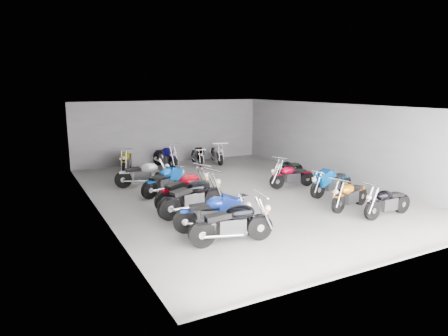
{
  "coord_description": "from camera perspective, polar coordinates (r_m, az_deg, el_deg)",
  "views": [
    {
      "loc": [
        -7.08,
        -12.63,
        3.87
      ],
      "look_at": [
        -0.55,
        -0.1,
        1.0
      ],
      "focal_mm": 32.0,
      "sensor_mm": 36.0,
      "label": 1
    }
  ],
  "objects": [
    {
      "name": "wall_back",
      "position": [
        21.0,
        -7.69,
        5.17
      ],
      "size": [
        10.0,
        0.1,
        3.2
      ],
      "primitive_type": "cube",
      "color": "gray",
      "rests_on": "ground"
    },
    {
      "name": "motorcycle_right_e",
      "position": [
        16.93,
        9.23,
        -0.26
      ],
      "size": [
        1.88,
        0.78,
        0.86
      ],
      "rotation": [
        0.0,
        0.0,
        1.91
      ],
      "color": "black",
      "rests_on": "ground"
    },
    {
      "name": "motorcycle_back_d",
      "position": [
        20.31,
        -3.82,
        1.78
      ],
      "size": [
        0.46,
        1.89,
        0.83
      ],
      "rotation": [
        0.0,
        0.0,
        3.0
      ],
      "color": "black",
      "rests_on": "ground"
    },
    {
      "name": "wall_left",
      "position": [
        13.01,
        -17.89,
        0.87
      ],
      "size": [
        0.1,
        14.0,
        3.2
      ],
      "primitive_type": "cube",
      "color": "gray",
      "rests_on": "ground"
    },
    {
      "name": "motorcycle_left_d",
      "position": [
        13.23,
        -5.65,
        -3.09
      ],
      "size": [
        2.24,
        0.91,
        1.02
      ],
      "rotation": [
        0.0,
        0.0,
        -1.23
      ],
      "color": "black",
      "rests_on": "ground"
    },
    {
      "name": "wall_right",
      "position": [
        17.63,
        16.08,
        3.63
      ],
      "size": [
        0.1,
        14.0,
        3.2
      ],
      "primitive_type": "cube",
      "color": "gray",
      "rests_on": "ground"
    },
    {
      "name": "motorcycle_left_f",
      "position": [
        15.95,
        -11.42,
        -0.86
      ],
      "size": [
        2.12,
        0.79,
        0.96
      ],
      "rotation": [
        0.0,
        0.0,
        -1.87
      ],
      "color": "black",
      "rests_on": "ground"
    },
    {
      "name": "motorcycle_right_c",
      "position": [
        14.96,
        15.03,
        -1.92
      ],
      "size": [
        2.11,
        0.52,
        0.93
      ],
      "rotation": [
        0.0,
        0.0,
        1.72
      ],
      "color": "black",
      "rests_on": "ground"
    },
    {
      "name": "motorcycle_right_a",
      "position": [
        13.08,
        22.31,
        -4.49
      ],
      "size": [
        1.95,
        0.4,
        0.86
      ],
      "rotation": [
        0.0,
        0.0,
        1.62
      ],
      "color": "black",
      "rests_on": "ground"
    },
    {
      "name": "ceiling",
      "position": [
        14.5,
        1.76,
        8.91
      ],
      "size": [
        10.0,
        14.0,
        0.04
      ],
      "primitive_type": "cube",
      "color": "black",
      "rests_on": "wall_back"
    },
    {
      "name": "motorcycle_left_e",
      "position": [
        14.72,
        -8.41,
        -1.85
      ],
      "size": [
        1.98,
        0.98,
        0.93
      ],
      "rotation": [
        0.0,
        0.0,
        -1.16
      ],
      "color": "black",
      "rests_on": "ground"
    },
    {
      "name": "motorcycle_back_b",
      "position": [
        19.15,
        -13.76,
        1.05
      ],
      "size": [
        0.94,
        2.03,
        0.94
      ],
      "rotation": [
        0.0,
        0.0,
        2.75
      ],
      "color": "black",
      "rests_on": "ground"
    },
    {
      "name": "motorcycle_back_c",
      "position": [
        19.56,
        -8.37,
        1.59
      ],
      "size": [
        0.56,
        2.29,
        1.01
      ],
      "rotation": [
        0.0,
        0.0,
        3.29
      ],
      "color": "black",
      "rests_on": "ground"
    },
    {
      "name": "ground",
      "position": [
        14.99,
        1.68,
        -3.48
      ],
      "size": [
        14.0,
        14.0,
        0.0
      ],
      "primitive_type": "plane",
      "color": "#989590",
      "rests_on": "ground"
    },
    {
      "name": "motorcycle_right_b",
      "position": [
        13.48,
        17.53,
        -3.67
      ],
      "size": [
        1.93,
        0.64,
        0.86
      ],
      "rotation": [
        0.0,
        0.0,
        1.83
      ],
      "color": "black",
      "rests_on": "ground"
    },
    {
      "name": "motorcycle_left_a",
      "position": [
        10.06,
        1.23,
        -7.88
      ],
      "size": [
        2.23,
        0.54,
        0.98
      ],
      "rotation": [
        0.0,
        0.0,
        -1.72
      ],
      "color": "black",
      "rests_on": "ground"
    },
    {
      "name": "drain_grate",
      "position": [
        14.57,
        2.65,
        -3.91
      ],
      "size": [
        0.32,
        0.32,
        0.01
      ],
      "primitive_type": "cube",
      "color": "black",
      "rests_on": "ground"
    },
    {
      "name": "motorcycle_back_e",
      "position": [
        20.65,
        -1.01,
        2.08
      ],
      "size": [
        0.61,
        2.05,
        0.91
      ],
      "rotation": [
        0.0,
        0.0,
        2.93
      ],
      "color": "black",
      "rests_on": "ground"
    },
    {
      "name": "motorcycle_left_c",
      "position": [
        12.33,
        -4.52,
        -4.1
      ],
      "size": [
        2.34,
        0.69,
        1.04
      ],
      "rotation": [
        0.0,
        0.0,
        -1.36
      ],
      "color": "black",
      "rests_on": "ground"
    },
    {
      "name": "motorcycle_right_d",
      "position": [
        15.82,
        9.63,
        -1.11
      ],
      "size": [
        1.94,
        0.44,
        0.85
      ],
      "rotation": [
        0.0,
        0.0,
        1.46
      ],
      "color": "black",
      "rests_on": "ground"
    },
    {
      "name": "motorcycle_left_b",
      "position": [
        10.85,
        -1.41,
        -6.5
      ],
      "size": [
        2.09,
        0.9,
        0.96
      ],
      "rotation": [
        0.0,
        0.0,
        -1.93
      ],
      "color": "black",
      "rests_on": "ground"
    }
  ]
}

